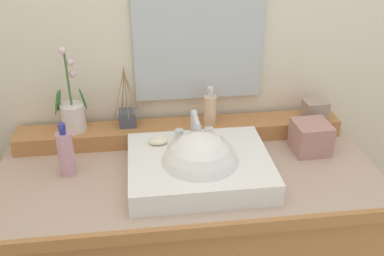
{
  "coord_description": "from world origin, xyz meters",
  "views": [
    {
      "loc": [
        -0.15,
        -1.31,
        1.7
      ],
      "look_at": [
        0.01,
        -0.01,
        1.0
      ],
      "focal_mm": 41.45,
      "sensor_mm": 36.0,
      "label": 1
    }
  ],
  "objects_px": {
    "lotion_bottle": "(66,153)",
    "tissue_box": "(311,137)",
    "sink_basin": "(200,169)",
    "reed_diffuser": "(128,117)",
    "soap_dispenser": "(210,109)",
    "trinket_box": "(315,110)",
    "soap_bar": "(158,141)",
    "potted_plant": "(72,112)"
  },
  "relations": [
    {
      "from": "reed_diffuser",
      "to": "tissue_box",
      "type": "distance_m",
      "value": 0.7
    },
    {
      "from": "soap_dispenser",
      "to": "trinket_box",
      "type": "bearing_deg",
      "value": -1.34
    },
    {
      "from": "soap_bar",
      "to": "potted_plant",
      "type": "bearing_deg",
      "value": 151.61
    },
    {
      "from": "soap_bar",
      "to": "lotion_bottle",
      "type": "xyz_separation_m",
      "value": [
        -0.32,
        -0.03,
        -0.0
      ]
    },
    {
      "from": "soap_dispenser",
      "to": "lotion_bottle",
      "type": "relative_size",
      "value": 0.79
    },
    {
      "from": "soap_bar",
      "to": "tissue_box",
      "type": "xyz_separation_m",
      "value": [
        0.57,
        0.01,
        -0.03
      ]
    },
    {
      "from": "reed_diffuser",
      "to": "lotion_bottle",
      "type": "xyz_separation_m",
      "value": [
        -0.21,
        -0.22,
        -0.02
      ]
    },
    {
      "from": "soap_dispenser",
      "to": "lotion_bottle",
      "type": "xyz_separation_m",
      "value": [
        -0.53,
        -0.18,
        -0.05
      ]
    },
    {
      "from": "lotion_bottle",
      "to": "potted_plant",
      "type": "bearing_deg",
      "value": 87.86
    },
    {
      "from": "trinket_box",
      "to": "lotion_bottle",
      "type": "bearing_deg",
      "value": -173.46
    },
    {
      "from": "sink_basin",
      "to": "soap_dispenser",
      "type": "distance_m",
      "value": 0.3
    },
    {
      "from": "trinket_box",
      "to": "soap_dispenser",
      "type": "bearing_deg",
      "value": 174.83
    },
    {
      "from": "trinket_box",
      "to": "soap_bar",
      "type": "bearing_deg",
      "value": -171.3
    },
    {
      "from": "reed_diffuser",
      "to": "tissue_box",
      "type": "height_order",
      "value": "reed_diffuser"
    },
    {
      "from": "lotion_bottle",
      "to": "tissue_box",
      "type": "height_order",
      "value": "lotion_bottle"
    },
    {
      "from": "soap_bar",
      "to": "reed_diffuser",
      "type": "xyz_separation_m",
      "value": [
        -0.11,
        0.18,
        0.01
      ]
    },
    {
      "from": "soap_bar",
      "to": "soap_dispenser",
      "type": "bearing_deg",
      "value": 35.5
    },
    {
      "from": "soap_dispenser",
      "to": "reed_diffuser",
      "type": "bearing_deg",
      "value": 174.45
    },
    {
      "from": "trinket_box",
      "to": "tissue_box",
      "type": "height_order",
      "value": "trinket_box"
    },
    {
      "from": "sink_basin",
      "to": "tissue_box",
      "type": "distance_m",
      "value": 0.46
    },
    {
      "from": "trinket_box",
      "to": "tissue_box",
      "type": "relative_size",
      "value": 0.7
    },
    {
      "from": "reed_diffuser",
      "to": "lotion_bottle",
      "type": "height_order",
      "value": "reed_diffuser"
    },
    {
      "from": "sink_basin",
      "to": "soap_bar",
      "type": "xyz_separation_m",
      "value": [
        -0.13,
        0.12,
        0.05
      ]
    },
    {
      "from": "sink_basin",
      "to": "potted_plant",
      "type": "bearing_deg",
      "value": 147.07
    },
    {
      "from": "sink_basin",
      "to": "soap_bar",
      "type": "distance_m",
      "value": 0.19
    },
    {
      "from": "trinket_box",
      "to": "lotion_bottle",
      "type": "distance_m",
      "value": 0.97
    },
    {
      "from": "soap_dispenser",
      "to": "reed_diffuser",
      "type": "height_order",
      "value": "reed_diffuser"
    },
    {
      "from": "reed_diffuser",
      "to": "lotion_bottle",
      "type": "bearing_deg",
      "value": -134.42
    },
    {
      "from": "sink_basin",
      "to": "lotion_bottle",
      "type": "height_order",
      "value": "lotion_bottle"
    },
    {
      "from": "potted_plant",
      "to": "lotion_bottle",
      "type": "xyz_separation_m",
      "value": [
        -0.01,
        -0.2,
        -0.06
      ]
    },
    {
      "from": "sink_basin",
      "to": "trinket_box",
      "type": "height_order",
      "value": "sink_basin"
    },
    {
      "from": "soap_dispenser",
      "to": "sink_basin",
      "type": "bearing_deg",
      "value": -106.27
    },
    {
      "from": "sink_basin",
      "to": "potted_plant",
      "type": "distance_m",
      "value": 0.54
    },
    {
      "from": "sink_basin",
      "to": "reed_diffuser",
      "type": "relative_size",
      "value": 1.99
    },
    {
      "from": "trinket_box",
      "to": "sink_basin",
      "type": "bearing_deg",
      "value": -156.41
    },
    {
      "from": "lotion_bottle",
      "to": "soap_dispenser",
      "type": "bearing_deg",
      "value": 19.18
    },
    {
      "from": "soap_bar",
      "to": "trinket_box",
      "type": "xyz_separation_m",
      "value": [
        0.63,
        0.14,
        0.02
      ]
    },
    {
      "from": "soap_dispenser",
      "to": "potted_plant",
      "type": "bearing_deg",
      "value": 178.11
    },
    {
      "from": "soap_bar",
      "to": "reed_diffuser",
      "type": "distance_m",
      "value": 0.21
    },
    {
      "from": "potted_plant",
      "to": "soap_dispenser",
      "type": "height_order",
      "value": "potted_plant"
    },
    {
      "from": "reed_diffuser",
      "to": "sink_basin",
      "type": "bearing_deg",
      "value": -51.41
    },
    {
      "from": "soap_bar",
      "to": "potted_plant",
      "type": "relative_size",
      "value": 0.21
    }
  ]
}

